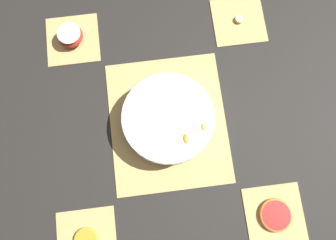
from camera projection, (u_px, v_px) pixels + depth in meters
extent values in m
plane|color=black|center=(168.00, 122.00, 0.99)|extent=(6.00, 6.00, 0.00)
cube|color=tan|center=(168.00, 122.00, 0.99)|extent=(0.41, 0.35, 0.01)
cube|color=brown|center=(175.00, 175.00, 0.96)|extent=(0.01, 0.34, 0.00)
cube|color=brown|center=(173.00, 159.00, 0.97)|extent=(0.01, 0.34, 0.00)
cube|color=brown|center=(171.00, 144.00, 0.98)|extent=(0.01, 0.34, 0.00)
cube|color=brown|center=(169.00, 129.00, 0.99)|extent=(0.01, 0.34, 0.00)
cube|color=brown|center=(167.00, 115.00, 0.99)|extent=(0.01, 0.34, 0.00)
cube|color=brown|center=(165.00, 101.00, 1.00)|extent=(0.01, 0.34, 0.00)
cube|color=brown|center=(163.00, 87.00, 1.01)|extent=(0.01, 0.34, 0.00)
cube|color=brown|center=(162.00, 73.00, 1.02)|extent=(0.01, 0.34, 0.00)
cube|color=tan|center=(275.00, 215.00, 0.94)|extent=(0.17, 0.17, 0.01)
cube|color=brown|center=(278.00, 230.00, 0.93)|extent=(0.00, 0.16, 0.00)
cube|color=brown|center=(275.00, 215.00, 0.93)|extent=(0.00, 0.16, 0.00)
cube|color=brown|center=(272.00, 200.00, 0.94)|extent=(0.00, 0.16, 0.00)
cube|color=tan|center=(239.00, 20.00, 1.06)|extent=(0.17, 0.17, 0.01)
cube|color=brown|center=(240.00, 28.00, 1.05)|extent=(0.00, 0.16, 0.00)
cube|color=brown|center=(237.00, 12.00, 1.07)|extent=(0.00, 0.16, 0.00)
cube|color=tan|center=(87.00, 240.00, 0.92)|extent=(0.17, 0.17, 0.01)
cube|color=brown|center=(86.00, 229.00, 0.93)|extent=(0.00, 0.16, 0.00)
cube|color=tan|center=(73.00, 40.00, 1.05)|extent=(0.17, 0.17, 0.01)
cube|color=brown|center=(73.00, 47.00, 1.04)|extent=(0.00, 0.16, 0.00)
cube|color=brown|center=(72.00, 31.00, 1.05)|extent=(0.00, 0.16, 0.00)
cylinder|color=silver|center=(168.00, 119.00, 0.95)|extent=(0.26, 0.26, 0.07)
torus|color=silver|center=(168.00, 117.00, 0.92)|extent=(0.27, 0.27, 0.01)
cylinder|color=#F7EFC6|center=(199.00, 139.00, 0.94)|extent=(0.03, 0.03, 0.01)
cylinder|color=#F7EFC6|center=(165.00, 106.00, 0.97)|extent=(0.03, 0.03, 0.01)
cylinder|color=#F7EFC6|center=(168.00, 105.00, 0.94)|extent=(0.03, 0.03, 0.01)
cylinder|color=#F7EFC6|center=(137.00, 131.00, 0.92)|extent=(0.03, 0.03, 0.01)
cylinder|color=#F7EFC6|center=(193.00, 145.00, 0.92)|extent=(0.03, 0.03, 0.01)
cylinder|color=#F7EFC6|center=(185.00, 125.00, 0.96)|extent=(0.03, 0.03, 0.01)
cylinder|color=#F7EFC6|center=(144.00, 129.00, 0.97)|extent=(0.03, 0.03, 0.01)
cube|color=white|center=(149.00, 133.00, 0.93)|extent=(0.03, 0.03, 0.03)
cube|color=white|center=(166.00, 144.00, 0.93)|extent=(0.02, 0.02, 0.02)
cube|color=white|center=(146.00, 145.00, 0.93)|extent=(0.03, 0.03, 0.03)
cube|color=white|center=(149.00, 111.00, 0.96)|extent=(0.03, 0.03, 0.03)
cube|color=white|center=(153.00, 123.00, 0.96)|extent=(0.03, 0.03, 0.03)
cube|color=white|center=(140.00, 117.00, 0.95)|extent=(0.02, 0.02, 0.02)
cube|color=white|center=(156.00, 140.00, 0.96)|extent=(0.03, 0.03, 0.03)
cube|color=white|center=(176.00, 113.00, 0.97)|extent=(0.03, 0.03, 0.03)
ellipsoid|color=orange|center=(181.00, 129.00, 0.92)|extent=(0.03, 0.02, 0.01)
ellipsoid|color=#B2231E|center=(152.00, 92.00, 0.95)|extent=(0.03, 0.01, 0.01)
ellipsoid|color=orange|center=(186.00, 139.00, 0.91)|extent=(0.03, 0.02, 0.01)
ellipsoid|color=#B2231E|center=(165.00, 92.00, 0.96)|extent=(0.03, 0.02, 0.01)
ellipsoid|color=orange|center=(203.00, 127.00, 0.91)|extent=(0.03, 0.01, 0.01)
ellipsoid|color=orange|center=(195.00, 105.00, 0.95)|extent=(0.03, 0.02, 0.01)
ellipsoid|color=#B72D23|center=(70.00, 36.00, 1.02)|extent=(0.08, 0.08, 0.04)
cylinder|color=white|center=(69.00, 33.00, 1.00)|extent=(0.07, 0.07, 0.00)
cylinder|color=orange|center=(86.00, 240.00, 0.91)|extent=(0.06, 0.06, 0.01)
torus|color=#F4A82D|center=(86.00, 240.00, 0.91)|extent=(0.07, 0.07, 0.01)
cylinder|color=#F7EFC6|center=(239.00, 19.00, 1.05)|extent=(0.02, 0.02, 0.01)
torus|color=yellow|center=(239.00, 19.00, 1.05)|extent=(0.03, 0.03, 0.01)
cylinder|color=#B2231E|center=(276.00, 215.00, 0.93)|extent=(0.08, 0.08, 0.01)
torus|color=orange|center=(276.00, 215.00, 0.93)|extent=(0.09, 0.09, 0.01)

